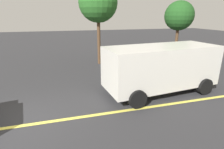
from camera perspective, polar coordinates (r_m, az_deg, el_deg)
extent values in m
plane|color=#2D2D30|center=(6.98, -29.63, -14.47)|extent=(80.00, 80.00, 0.00)
cube|color=#E0D14C|center=(6.83, -3.93, -12.52)|extent=(28.00, 0.16, 0.01)
cube|color=silver|center=(8.58, 15.34, 2.66)|extent=(5.38, 2.52, 1.82)
cube|color=black|center=(7.43, 2.59, 4.14)|extent=(0.35, 1.85, 0.80)
cylinder|color=black|center=(7.18, 8.04, -7.70)|extent=(0.78, 0.34, 0.76)
cylinder|color=black|center=(8.82, 1.65, -2.48)|extent=(0.78, 0.34, 0.76)
cylinder|color=black|center=(9.34, 27.31, -3.39)|extent=(0.78, 0.34, 0.76)
cylinder|color=black|center=(10.65, 19.39, 0.15)|extent=(0.78, 0.34, 0.76)
cylinder|color=#513823|center=(13.46, -4.19, 10.96)|extent=(0.24, 0.24, 3.61)
sphere|color=#286023|center=(13.38, -4.46, 21.86)|extent=(2.72, 2.72, 2.72)
cylinder|color=#513823|center=(15.02, 19.70, 9.34)|extent=(0.22, 0.22, 2.90)
sphere|color=#1E4C1C|center=(14.88, 20.57, 17.10)|extent=(2.15, 2.15, 2.15)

